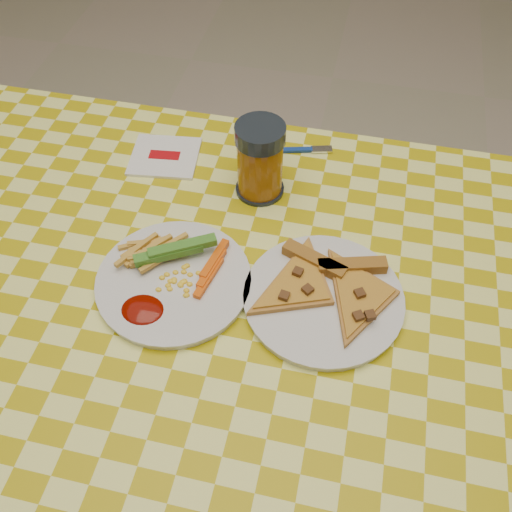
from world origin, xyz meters
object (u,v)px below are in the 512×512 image
object	(u,v)px
plate_right	(323,299)
drink_glass	(260,161)
table	(232,322)
plate_left	(174,282)

from	to	relation	value
plate_right	drink_glass	size ratio (longest dim) A/B	1.71
table	drink_glass	distance (m)	0.28
plate_left	plate_right	xyz separation A→B (m)	(0.24, 0.02, 0.00)
table	drink_glass	xyz separation A→B (m)	(-0.01, 0.24, 0.14)
table	plate_left	bearing A→B (deg)	177.49
plate_right	drink_glass	bearing A→B (deg)	123.99
table	drink_glass	world-z (taller)	drink_glass
plate_right	drink_glass	xyz separation A→B (m)	(-0.15, 0.22, 0.06)
plate_right	plate_left	bearing A→B (deg)	-175.58
plate_right	table	bearing A→B (deg)	-171.13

